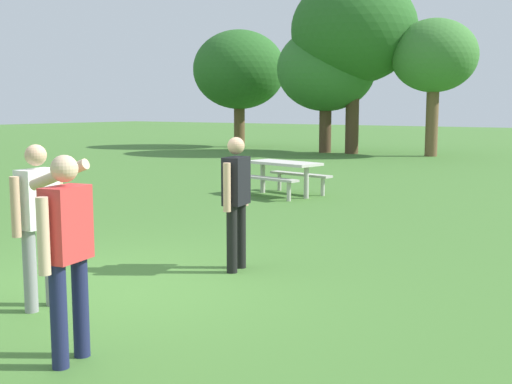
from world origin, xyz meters
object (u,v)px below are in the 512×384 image
(person_thrower, at_px, (236,195))
(tree_slender_mid, at_px, (434,57))
(picnic_table_near, at_px, (284,171))
(tree_tall_left, at_px, (239,70))
(tree_far_right, at_px, (354,31))
(tree_broad_center, at_px, (326,70))
(person_bystander, at_px, (38,215))
(person_catcher, at_px, (66,242))

(person_thrower, height_order, tree_slender_mid, tree_slender_mid)
(picnic_table_near, relative_size, tree_tall_left, 0.33)
(tree_far_right, bearing_deg, tree_broad_center, -174.79)
(person_bystander, relative_size, tree_far_right, 0.22)
(person_catcher, relative_size, tree_tall_left, 0.28)
(person_thrower, distance_m, picnic_table_near, 6.79)
(person_catcher, xyz_separation_m, picnic_table_near, (-3.70, 9.10, -0.40))
(person_thrower, xyz_separation_m, person_catcher, (0.61, -3.06, 0.02))
(person_catcher, height_order, tree_far_right, tree_far_right)
(person_thrower, height_order, tree_broad_center, tree_broad_center)
(person_thrower, height_order, tree_far_right, tree_far_right)
(person_catcher, distance_m, picnic_table_near, 9.83)
(tree_tall_left, bearing_deg, tree_far_right, -8.13)
(person_thrower, xyz_separation_m, tree_tall_left, (-14.38, 19.88, 2.86))
(person_catcher, xyz_separation_m, tree_far_right, (-8.31, 21.99, 4.22))
(person_catcher, bearing_deg, picnic_table_near, 112.12)
(person_catcher, bearing_deg, person_bystander, 150.78)
(person_bystander, xyz_separation_m, tree_tall_left, (-13.67, 22.21, 2.86))
(tree_broad_center, bearing_deg, tree_slender_mid, 6.77)
(picnic_table_near, relative_size, tree_broad_center, 0.35)
(tree_tall_left, height_order, tree_far_right, tree_far_right)
(tree_tall_left, relative_size, tree_broad_center, 1.06)
(tree_far_right, height_order, tree_slender_mid, tree_far_right)
(person_catcher, height_order, tree_tall_left, tree_tall_left)
(person_thrower, xyz_separation_m, person_bystander, (-0.71, -2.32, 0.00))
(person_thrower, bearing_deg, tree_far_right, 112.13)
(person_thrower, xyz_separation_m, tree_broad_center, (-8.94, 18.82, 2.66))
(person_bystander, bearing_deg, tree_tall_left, 121.62)
(person_thrower, relative_size, person_bystander, 1.00)
(tree_broad_center, xyz_separation_m, tree_slender_mid, (4.59, 0.55, 0.38))
(picnic_table_near, xyz_separation_m, tree_broad_center, (-5.85, 12.78, 3.04))
(tree_tall_left, distance_m, tree_far_right, 6.89)
(picnic_table_near, distance_m, tree_broad_center, 14.38)
(person_bystander, bearing_deg, tree_broad_center, 111.27)
(picnic_table_near, bearing_deg, tree_tall_left, 129.20)
(person_bystander, distance_m, tree_broad_center, 22.84)
(tree_tall_left, bearing_deg, tree_broad_center, -11.09)
(picnic_table_near, height_order, tree_far_right, tree_far_right)
(tree_broad_center, xyz_separation_m, tree_far_right, (1.24, 0.11, 1.58))
(picnic_table_near, relative_size, tree_far_right, 0.26)
(person_catcher, xyz_separation_m, tree_broad_center, (-9.55, 21.88, 2.64))
(picnic_table_near, bearing_deg, person_catcher, -67.88)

